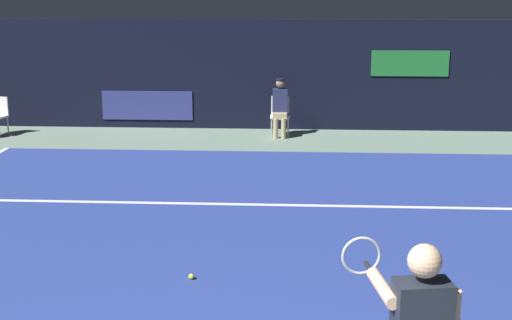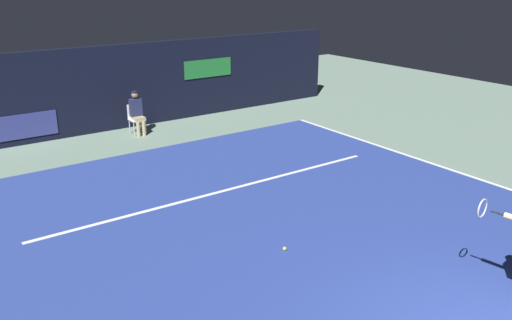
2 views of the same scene
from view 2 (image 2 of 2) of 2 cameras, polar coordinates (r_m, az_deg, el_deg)
The scene contains 7 objects.
ground_plane at distance 10.57m, azimuth 2.09°, elevation -6.86°, with size 33.09×33.09×0.00m, color slate.
court_surface at distance 10.57m, azimuth 2.09°, elevation -6.83°, with size 10.92×11.46×0.01m, color navy.
line_sideline_left at distance 14.26m, azimuth 19.69°, elevation -0.86°, with size 0.10×11.46×0.01m, color white.
line_service at distance 12.08m, azimuth -3.68°, elevation -3.35°, with size 8.52×0.10×0.01m, color white.
back_wall at distance 17.24m, azimuth -15.06°, elevation 7.43°, with size 16.65×0.33×2.60m.
line_judge_on_chair at distance 16.56m, azimuth -12.58°, elevation 4.98°, with size 0.44×0.53×1.32m.
tennis_ball at distance 9.62m, azimuth 3.06°, elevation -9.41°, with size 0.07×0.07×0.07m, color #CCE033.
Camera 2 is at (-5.78, -2.79, 4.67)m, focal length 37.57 mm.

